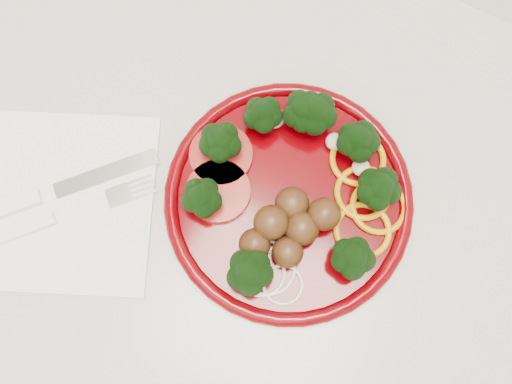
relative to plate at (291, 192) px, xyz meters
The scene contains 5 objects.
counter 0.47m from the plate, 110.23° to the right, with size 2.40×0.60×0.90m.
plate is the anchor object (origin of this frame).
napkin 0.22m from the plate, 151.01° to the right, with size 0.18×0.18×0.00m, color white.
knife 0.25m from the plate, 151.29° to the right, with size 0.14×0.16×0.01m.
fork 0.24m from the plate, 145.37° to the right, with size 0.12×0.14×0.01m.
Camera 1 is at (0.04, 1.60, 1.44)m, focal length 40.00 mm.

